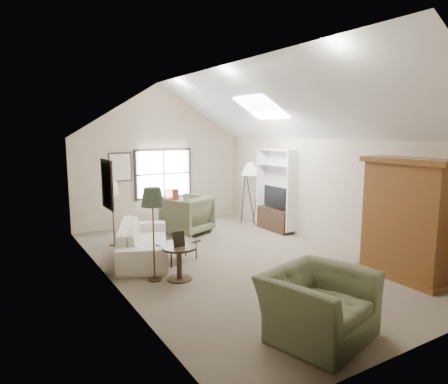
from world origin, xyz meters
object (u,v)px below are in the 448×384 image
coffee_table (179,252)px  armoire (407,219)px  side_chair (174,207)px  side_table (179,263)px  armchair_near (318,305)px  sofa (144,240)px  armchair_far (187,215)px

coffee_table → armoire: bearing=-42.9°
armoire → side_chair: size_ratio=2.21×
coffee_table → side_table: side_table is taller
armchair_near → side_table: 2.88m
coffee_table → side_chair: size_ratio=0.83×
sofa → armchair_near: 4.46m
armoire → side_table: bearing=150.6°
armchair_far → armoire: bearing=88.7°
side_table → sofa: bearing=93.6°
sofa → coffee_table: size_ratio=2.99×
sofa → side_chair: bearing=-14.4°
armoire → armchair_near: armoire is taller
armchair_far → side_chair: armchair_far is taller
armchair_near → coffee_table: 3.74m
armoire → side_chair: (-1.90, 6.10, -0.60)m
armoire → sofa: size_ratio=0.89×
armchair_near → side_chair: (0.99, 6.86, 0.06)m
armchair_near → side_table: size_ratio=2.16×
armchair_far → side_table: armchair_far is taller
armoire → side_table: (-3.59, 2.02, -0.79)m
armoire → sofa: (-3.69, 3.62, -0.74)m
armoire → side_chair: armoire is taller
side_chair → sofa: bearing=-114.6°
sofa → side_chair: size_ratio=2.49×
armchair_near → coffee_table: (-0.29, 3.72, -0.23)m
armchair_far → side_table: (-1.55, -2.90, -0.19)m
sofa → side_table: sofa is taller
armoire → sofa: bearing=135.5°
sofa → side_table: size_ratio=3.99×
armoire → armchair_near: 3.06m
side_table → side_chair: size_ratio=0.62×
armchair_near → side_chair: bearing=66.6°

